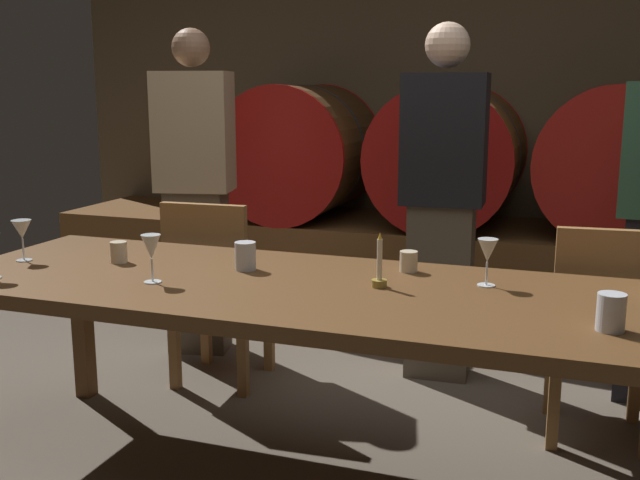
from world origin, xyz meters
TOP-DOWN VIEW (x-y plane):
  - back_wall at (0.00, 2.85)m, footprint 5.64×0.24m
  - barrel_shelf at (0.00, 2.30)m, footprint 5.07×0.90m
  - wine_barrel_left at (-0.95, 2.30)m, footprint 0.86×0.90m
  - wine_barrel_center at (0.01, 2.30)m, footprint 0.86×0.90m
  - wine_barrel_right at (0.95, 2.30)m, footprint 0.86×0.90m
  - dining_table at (0.08, 0.00)m, footprint 2.88×0.90m
  - chair_left at (-0.77, 0.71)m, footprint 0.42×0.42m
  - chair_right at (0.91, 0.67)m, footprint 0.43×0.43m
  - guest_left at (-1.08, 1.12)m, footprint 0.42×0.32m
  - guest_center at (0.18, 1.19)m, footprint 0.39×0.26m
  - candle_center at (0.18, 0.05)m, footprint 0.05×0.05m
  - wine_glass_far_left at (-1.20, -0.03)m, footprint 0.07×0.07m
  - wine_glass_center_left at (-0.56, -0.15)m, footprint 0.07×0.07m
  - wine_glass_center_right at (0.52, 0.19)m, footprint 0.07×0.07m
  - cup_far_left at (-0.84, 0.07)m, footprint 0.06×0.06m
  - cup_center_left at (-0.34, 0.12)m, footprint 0.08×0.08m
  - cup_center_right at (0.23, 0.29)m, footprint 0.06×0.06m
  - cup_far_right at (0.90, -0.18)m, footprint 0.08×0.08m

SIDE VIEW (x-z plane):
  - barrel_shelf at x=0.00m, z-range 0.00..0.54m
  - chair_left at x=-0.77m, z-range 0.05..0.93m
  - chair_right at x=0.91m, z-range 0.05..0.93m
  - dining_table at x=0.08m, z-range 0.31..1.04m
  - cup_center_right at x=0.23m, z-range 0.73..0.81m
  - cup_far_left at x=-0.84m, z-range 0.73..0.81m
  - candle_center at x=0.18m, z-range 0.69..0.87m
  - cup_center_left at x=-0.34m, z-range 0.73..0.83m
  - cup_far_right at x=0.90m, z-range 0.73..0.84m
  - wine_glass_center_right at x=0.52m, z-range 0.77..0.93m
  - wine_glass_far_left at x=-1.20m, z-range 0.77..0.93m
  - wine_glass_center_left at x=-0.56m, z-range 0.77..0.93m
  - guest_left at x=-1.08m, z-range 0.02..1.68m
  - guest_center at x=0.18m, z-range 0.02..1.69m
  - wine_barrel_left at x=-0.95m, z-range 0.54..1.40m
  - wine_barrel_center at x=0.01m, z-range 0.54..1.40m
  - wine_barrel_right at x=0.95m, z-range 0.54..1.40m
  - back_wall at x=0.00m, z-range 0.00..2.93m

